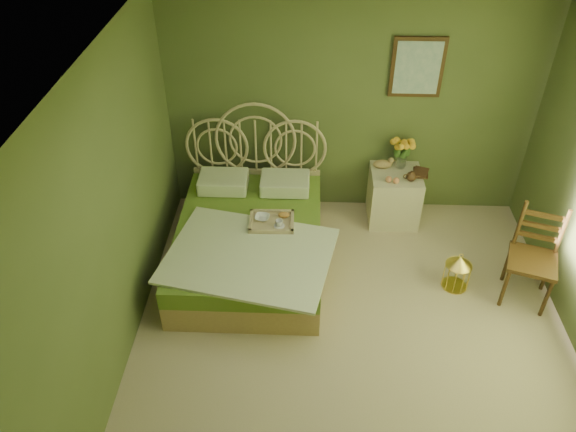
{
  "coord_description": "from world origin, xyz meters",
  "views": [
    {
      "loc": [
        -0.45,
        -3.27,
        4.06
      ],
      "look_at": [
        -0.63,
        1.0,
        0.74
      ],
      "focal_mm": 35.0,
      "sensor_mm": 36.0,
      "label": 1
    }
  ],
  "objects_px": {
    "bed": "(250,238)",
    "birdcage": "(457,272)",
    "nightstand": "(395,191)",
    "chair": "(532,249)"
  },
  "relations": [
    {
      "from": "bed",
      "to": "nightstand",
      "type": "xyz_separation_m",
      "value": [
        1.58,
        0.81,
        0.07
      ]
    },
    {
      "from": "bed",
      "to": "nightstand",
      "type": "height_order",
      "value": "bed"
    },
    {
      "from": "nightstand",
      "to": "chair",
      "type": "distance_m",
      "value": 1.65
    },
    {
      "from": "bed",
      "to": "birdcage",
      "type": "xyz_separation_m",
      "value": [
        2.1,
        -0.32,
        -0.11
      ]
    },
    {
      "from": "bed",
      "to": "birdcage",
      "type": "height_order",
      "value": "bed"
    },
    {
      "from": "chair",
      "to": "birdcage",
      "type": "bearing_deg",
      "value": -165.55
    },
    {
      "from": "nightstand",
      "to": "birdcage",
      "type": "distance_m",
      "value": 1.25
    },
    {
      "from": "nightstand",
      "to": "bed",
      "type": "bearing_deg",
      "value": -152.88
    },
    {
      "from": "nightstand",
      "to": "birdcage",
      "type": "relative_size",
      "value": 2.68
    },
    {
      "from": "chair",
      "to": "birdcage",
      "type": "xyz_separation_m",
      "value": [
        -0.63,
        0.04,
        -0.36
      ]
    }
  ]
}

